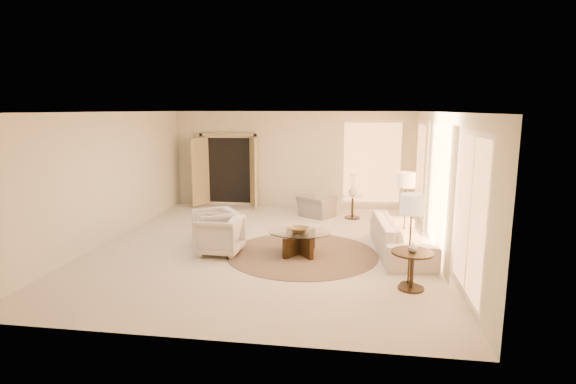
# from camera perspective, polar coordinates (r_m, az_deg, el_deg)

# --- Properties ---
(room) EXTENTS (7.04, 8.04, 2.83)m
(room) POSITION_cam_1_polar(r_m,az_deg,el_deg) (9.29, -2.80, 1.43)
(room) COLOR beige
(room) RESTS_ON ground
(windows_right) EXTENTS (0.10, 6.40, 2.40)m
(windows_right) POSITION_cam_1_polar(r_m,az_deg,el_deg) (9.37, 18.50, 0.68)
(windows_right) COLOR #FFAC66
(windows_right) RESTS_ON room
(window_back_corner) EXTENTS (1.70, 0.10, 2.40)m
(window_back_corner) POSITION_cam_1_polar(r_m,az_deg,el_deg) (13.05, 10.62, 3.66)
(window_back_corner) COLOR #FFAC66
(window_back_corner) RESTS_ON room
(curtains_right) EXTENTS (0.06, 5.20, 2.60)m
(curtains_right) POSITION_cam_1_polar(r_m,az_deg,el_deg) (10.25, 17.35, 1.26)
(curtains_right) COLOR beige
(curtains_right) RESTS_ON room
(french_doors) EXTENTS (1.95, 0.66, 2.16)m
(french_doors) POSITION_cam_1_polar(r_m,az_deg,el_deg) (13.46, -7.59, 2.73)
(french_doors) COLOR tan
(french_doors) RESTS_ON room
(area_rug) EXTENTS (3.76, 3.76, 0.01)m
(area_rug) POSITION_cam_1_polar(r_m,az_deg,el_deg) (9.08, 1.81, -7.82)
(area_rug) COLOR #3C2B1F
(area_rug) RESTS_ON room
(sofa) EXTENTS (1.15, 2.47, 0.70)m
(sofa) POSITION_cam_1_polar(r_m,az_deg,el_deg) (9.28, 14.18, -5.51)
(sofa) COLOR beige
(sofa) RESTS_ON room
(armchair_left) EXTENTS (1.11, 1.12, 0.86)m
(armchair_left) POSITION_cam_1_polar(r_m,az_deg,el_deg) (9.62, -9.24, -4.30)
(armchair_left) COLOR beige
(armchair_left) RESTS_ON room
(armchair_right) EXTENTS (0.80, 0.85, 0.85)m
(armchair_right) POSITION_cam_1_polar(r_m,az_deg,el_deg) (9.07, -8.68, -5.21)
(armchair_right) COLOR beige
(armchair_right) RESTS_ON room
(accent_chair) EXTENTS (1.03, 0.93, 0.76)m
(accent_chair) POSITION_cam_1_polar(r_m,az_deg,el_deg) (12.10, 3.61, -1.37)
(accent_chair) COLOR gray
(accent_chair) RESTS_ON room
(coffee_table) EXTENTS (1.30, 1.30, 0.46)m
(coffee_table) POSITION_cam_1_polar(r_m,az_deg,el_deg) (8.99, 1.46, -6.13)
(coffee_table) COLOR black
(coffee_table) RESTS_ON room
(end_table) EXTENTS (0.67, 0.67, 0.63)m
(end_table) POSITION_cam_1_polar(r_m,az_deg,el_deg) (7.51, 15.48, -8.75)
(end_table) COLOR black
(end_table) RESTS_ON room
(side_table) EXTENTS (0.54, 0.54, 0.63)m
(side_table) POSITION_cam_1_polar(r_m,az_deg,el_deg) (12.01, 8.19, -1.55)
(side_table) COLOR black
(side_table) RESTS_ON room
(floor_lamp_near) EXTENTS (0.37, 0.37, 1.54)m
(floor_lamp_near) POSITION_cam_1_polar(r_m,az_deg,el_deg) (9.85, 14.77, 1.10)
(floor_lamp_near) COLOR black
(floor_lamp_near) RESTS_ON room
(floor_lamp_far) EXTENTS (0.37, 0.37, 1.53)m
(floor_lamp_far) POSITION_cam_1_polar(r_m,az_deg,el_deg) (7.43, 15.43, -2.01)
(floor_lamp_far) COLOR black
(floor_lamp_far) RESTS_ON room
(bowl) EXTENTS (0.39, 0.39, 0.09)m
(bowl) POSITION_cam_1_polar(r_m,az_deg,el_deg) (8.93, 1.46, -4.81)
(bowl) COLOR brown
(bowl) RESTS_ON coffee_table
(end_vase) EXTENTS (0.19, 0.19, 0.15)m
(end_vase) POSITION_cam_1_polar(r_m,az_deg,el_deg) (7.43, 15.58, -6.77)
(end_vase) COLOR silver
(end_vase) RESTS_ON end_table
(side_vase) EXTENTS (0.30, 0.30, 0.25)m
(side_vase) POSITION_cam_1_polar(r_m,az_deg,el_deg) (11.94, 8.24, 0.19)
(side_vase) COLOR silver
(side_vase) RESTS_ON side_table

